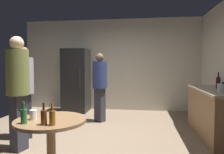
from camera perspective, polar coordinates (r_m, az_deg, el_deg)
ground_plane at (r=3.92m, az=-6.28°, el=-17.54°), size 5.20×5.20×0.10m
wall_back at (r=6.25m, az=-0.39°, el=3.37°), size 5.32×0.06×2.70m
refrigerator at (r=6.06m, az=-9.87°, el=-0.94°), size 0.70×0.68×1.80m
kitchen_counter at (r=4.33m, az=26.58°, el=-8.97°), size 0.64×1.73×0.90m
kettle at (r=3.81m, az=28.24°, el=-2.72°), size 0.24×0.17×0.18m
wine_bottle_on_counter at (r=4.37m, az=27.17°, el=-1.35°), size 0.08×0.08×0.31m
foreground_table at (r=2.52m, az=-16.47°, el=-13.38°), size 0.80×0.80×0.73m
beer_bottle_amber at (r=2.22m, az=-16.11°, el=-10.60°), size 0.06×0.06×0.23m
beer_bottle_brown at (r=2.26m, az=-18.24°, el=-10.38°), size 0.06×0.06×0.23m
beer_bottle_green at (r=2.38m, az=-23.11°, el=-9.77°), size 0.06×0.06×0.23m
plastic_cup_white at (r=2.52m, az=-20.84°, el=-9.68°), size 0.08×0.08×0.11m
person_in_navy_shirt at (r=4.90m, az=-3.39°, el=-1.37°), size 0.47×0.47×1.62m
person_in_gray_shirt at (r=4.09m, az=-23.06°, el=-2.06°), size 0.48×0.48×1.68m
person_in_olive_shirt at (r=3.53m, az=-24.50°, el=-1.76°), size 0.42×0.42×1.79m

